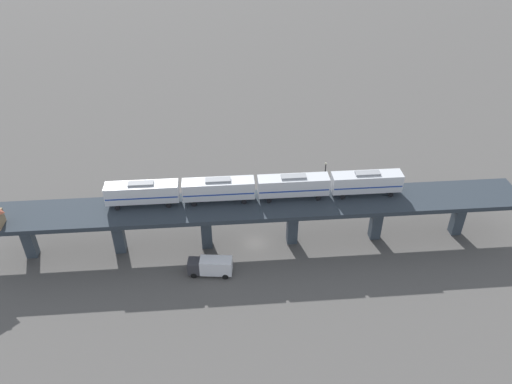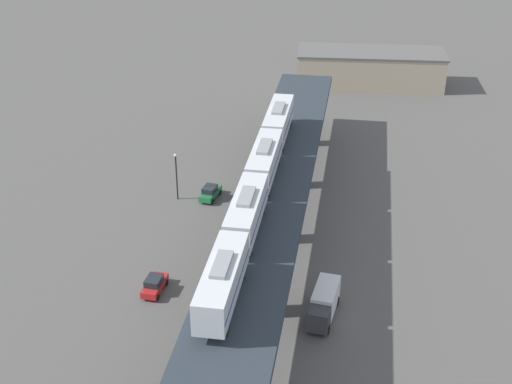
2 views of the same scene
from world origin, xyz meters
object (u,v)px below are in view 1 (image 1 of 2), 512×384
Objects in this scene: street_car_red at (218,201)px; street_car_green at (333,200)px; street_lamp at (325,175)px; subway_train at (256,187)px; delivery_truck at (211,266)px.

street_car_red is 22.55m from street_car_green.
street_car_red is at bearing -79.48° from street_lamp.
street_car_green is at bearing 14.57° from street_lamp.
street_car_green is 5.54m from street_lamp.
subway_train is 15.07m from delivery_truck.
street_lamp is at bearing 136.30° from delivery_truck.
subway_train is 21.31m from street_lamp.
delivery_truck is 1.06× the size of street_lamp.
street_car_red is at bearing 178.06° from delivery_truck.
street_car_green is (-9.73, 15.48, -10.18)m from subway_train.
subway_train is 6.78× the size of delivery_truck.
subway_train is 16.02m from street_car_red.
street_car_red is at bearing -91.07° from street_car_green.
delivery_truck is (18.68, -23.19, 0.82)m from street_car_green.
street_car_green is at bearing 122.17° from subway_train.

